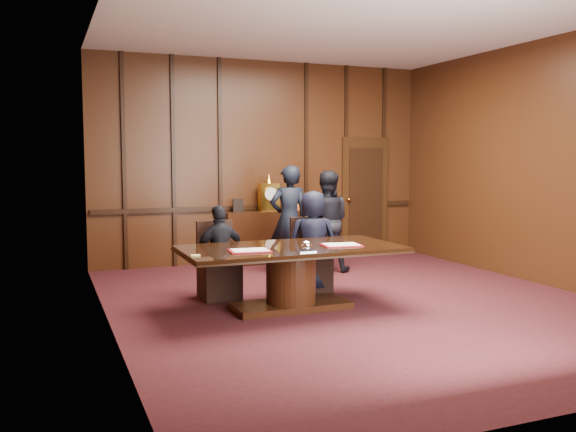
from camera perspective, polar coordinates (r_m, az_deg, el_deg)
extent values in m
plane|color=#330E15|center=(7.76, 6.63, -8.09)|extent=(7.00, 7.00, 0.00)
plane|color=silver|center=(7.74, 6.93, 18.01)|extent=(7.00, 7.00, 0.00)
cube|color=black|center=(10.75, -2.26, 5.10)|extent=(6.00, 0.04, 3.50)
cube|color=black|center=(6.65, -16.61, 4.69)|extent=(0.04, 7.00, 3.50)
cube|color=black|center=(9.37, 23.14, 4.63)|extent=(0.04, 7.00, 3.50)
cube|color=black|center=(10.76, -2.19, 0.84)|extent=(5.90, 0.05, 0.08)
cube|color=black|center=(11.57, 7.19, 1.86)|extent=(0.95, 0.06, 2.20)
sphere|color=gold|center=(11.33, 5.72, 1.55)|extent=(0.08, 0.08, 0.08)
cube|color=black|center=(10.61, -1.80, -1.94)|extent=(1.60, 0.45, 0.90)
cube|color=black|center=(10.46, -5.41, -4.40)|extent=(0.12, 0.40, 0.06)
cube|color=black|center=(10.93, 1.66, -3.95)|extent=(0.12, 0.40, 0.06)
cube|color=gold|center=(10.55, -1.81, 1.78)|extent=(0.34, 0.18, 0.48)
cylinder|color=white|center=(10.45, -1.62, 2.08)|extent=(0.22, 0.03, 0.22)
cone|color=gold|center=(10.53, -1.82, 3.52)|extent=(0.14, 0.14, 0.16)
cube|color=black|center=(10.40, -4.69, 1.00)|extent=(0.18, 0.04, 0.22)
cube|color=orange|center=(10.76, 0.66, 0.89)|extent=(0.22, 0.12, 0.12)
cube|color=black|center=(7.42, 0.27, -8.37)|extent=(1.40, 0.60, 0.08)
cylinder|color=black|center=(7.34, 0.27, -5.72)|extent=(0.60, 0.60, 0.62)
cube|color=black|center=(7.29, 0.27, -3.25)|extent=(2.62, 1.32, 0.02)
cube|color=black|center=(7.28, 0.27, -3.10)|extent=(2.60, 1.30, 0.06)
cube|color=maroon|center=(6.91, -3.61, -3.26)|extent=(0.49, 0.38, 0.01)
cube|color=white|center=(6.91, -3.61, -3.19)|extent=(0.43, 0.32, 0.01)
cube|color=maroon|center=(7.38, 5.01, -2.73)|extent=(0.50, 0.39, 0.01)
cube|color=white|center=(7.37, 5.02, -2.66)|extent=(0.44, 0.33, 0.01)
cube|color=white|center=(6.87, 1.70, -3.31)|extent=(0.20, 0.14, 0.01)
ellipsoid|color=white|center=(6.86, 1.70, -2.83)|extent=(0.13, 0.13, 0.10)
cube|color=#F4E777|center=(6.63, -8.64, -3.68)|extent=(0.11, 0.08, 0.01)
cube|color=black|center=(7.96, -6.43, -6.06)|extent=(0.49, 0.49, 0.46)
cube|color=black|center=(8.07, -6.90, -2.37)|extent=(0.48, 0.07, 0.55)
cylinder|color=black|center=(7.74, -7.46, -7.26)|extent=(0.04, 0.04, 0.23)
cylinder|color=black|center=(8.22, -5.45, -6.49)|extent=(0.04, 0.04, 0.23)
cube|color=black|center=(8.39, 2.19, -5.43)|extent=(0.53, 0.53, 0.46)
cube|color=black|center=(8.51, 1.77, -1.93)|extent=(0.48, 0.11, 0.55)
cylinder|color=black|center=(8.16, 1.48, -6.57)|extent=(0.04, 0.04, 0.23)
cylinder|color=black|center=(8.67, 2.86, -5.85)|extent=(0.04, 0.04, 0.23)
imported|color=black|center=(7.84, -6.36, -3.43)|extent=(0.75, 0.39, 1.21)
imported|color=black|center=(8.27, 2.34, -2.36)|extent=(0.76, 0.58, 1.38)
imported|color=black|center=(9.57, 0.09, -0.33)|extent=(0.65, 0.46, 1.70)
imported|color=black|center=(9.75, 3.60, -0.49)|extent=(0.97, 0.88, 1.61)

